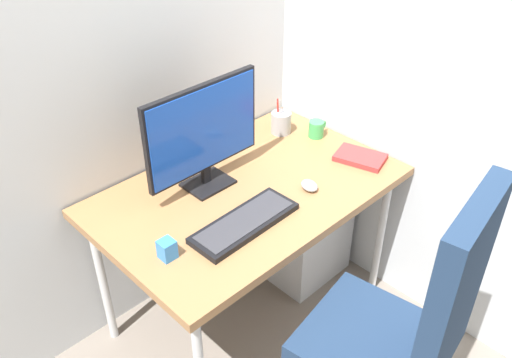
{
  "coord_description": "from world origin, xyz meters",
  "views": [
    {
      "loc": [
        -1.28,
        -1.36,
        2.09
      ],
      "look_at": [
        -0.03,
        -0.08,
        0.85
      ],
      "focal_mm": 38.23,
      "sensor_mm": 36.0,
      "label": 1
    }
  ],
  "objects_px": {
    "desk_clamp_accessory": "(167,249)",
    "notebook": "(360,157)",
    "keyboard": "(245,223)",
    "mouse": "(309,186)",
    "monitor": "(204,132)",
    "coffee_mug": "(316,129)",
    "filing_cabinet": "(294,216)",
    "office_chair": "(402,331)",
    "pen_holder": "(281,122)"
  },
  "relations": [
    {
      "from": "desk_clamp_accessory",
      "to": "notebook",
      "type": "bearing_deg",
      "value": -4.98
    },
    {
      "from": "keyboard",
      "to": "mouse",
      "type": "height_order",
      "value": "mouse"
    },
    {
      "from": "keyboard",
      "to": "monitor",
      "type": "bearing_deg",
      "value": 76.42
    },
    {
      "from": "keyboard",
      "to": "coffee_mug",
      "type": "xyz_separation_m",
      "value": [
        0.71,
        0.25,
        0.03
      ]
    },
    {
      "from": "filing_cabinet",
      "to": "monitor",
      "type": "relative_size",
      "value": 1.16
    },
    {
      "from": "filing_cabinet",
      "to": "coffee_mug",
      "type": "relative_size",
      "value": 5.9
    },
    {
      "from": "notebook",
      "to": "keyboard",
      "type": "bearing_deg",
      "value": 161.22
    },
    {
      "from": "filing_cabinet",
      "to": "coffee_mug",
      "type": "xyz_separation_m",
      "value": [
        0.12,
        -0.01,
        0.47
      ]
    },
    {
      "from": "office_chair",
      "to": "filing_cabinet",
      "type": "relative_size",
      "value": 1.91
    },
    {
      "from": "mouse",
      "to": "pen_holder",
      "type": "bearing_deg",
      "value": 73.84
    },
    {
      "from": "filing_cabinet",
      "to": "pen_holder",
      "type": "distance_m",
      "value": 0.51
    },
    {
      "from": "office_chair",
      "to": "keyboard",
      "type": "relative_size",
      "value": 2.69
    },
    {
      "from": "filing_cabinet",
      "to": "mouse",
      "type": "relative_size",
      "value": 7.49
    },
    {
      "from": "filing_cabinet",
      "to": "desk_clamp_accessory",
      "type": "distance_m",
      "value": 1.04
    },
    {
      "from": "pen_holder",
      "to": "desk_clamp_accessory",
      "type": "distance_m",
      "value": 1.0
    },
    {
      "from": "monitor",
      "to": "notebook",
      "type": "xyz_separation_m",
      "value": [
        0.62,
        -0.34,
        -0.24
      ]
    },
    {
      "from": "monitor",
      "to": "pen_holder",
      "type": "distance_m",
      "value": 0.58
    },
    {
      "from": "office_chair",
      "to": "coffee_mug",
      "type": "bearing_deg",
      "value": 56.2
    },
    {
      "from": "coffee_mug",
      "to": "pen_holder",
      "type": "bearing_deg",
      "value": 122.28
    },
    {
      "from": "monitor",
      "to": "keyboard",
      "type": "bearing_deg",
      "value": -103.58
    },
    {
      "from": "filing_cabinet",
      "to": "notebook",
      "type": "distance_m",
      "value": 0.54
    },
    {
      "from": "keyboard",
      "to": "notebook",
      "type": "bearing_deg",
      "value": -2.11
    },
    {
      "from": "pen_holder",
      "to": "coffee_mug",
      "type": "bearing_deg",
      "value": -57.72
    },
    {
      "from": "filing_cabinet",
      "to": "monitor",
      "type": "bearing_deg",
      "value": 174.11
    },
    {
      "from": "desk_clamp_accessory",
      "to": "keyboard",
      "type": "bearing_deg",
      "value": -11.14
    },
    {
      "from": "desk_clamp_accessory",
      "to": "monitor",
      "type": "bearing_deg",
      "value": 32.86
    },
    {
      "from": "desk_clamp_accessory",
      "to": "filing_cabinet",
      "type": "bearing_deg",
      "value": 12.5
    },
    {
      "from": "filing_cabinet",
      "to": "mouse",
      "type": "height_order",
      "value": "mouse"
    },
    {
      "from": "office_chair",
      "to": "desk_clamp_accessory",
      "type": "height_order",
      "value": "office_chair"
    },
    {
      "from": "office_chair",
      "to": "monitor",
      "type": "distance_m",
      "value": 1.05
    },
    {
      "from": "notebook",
      "to": "filing_cabinet",
      "type": "bearing_deg",
      "value": 93.18
    },
    {
      "from": "keyboard",
      "to": "coffee_mug",
      "type": "relative_size",
      "value": 4.19
    },
    {
      "from": "mouse",
      "to": "coffee_mug",
      "type": "bearing_deg",
      "value": 53.01
    },
    {
      "from": "pen_holder",
      "to": "desk_clamp_accessory",
      "type": "height_order",
      "value": "pen_holder"
    },
    {
      "from": "office_chair",
      "to": "keyboard",
      "type": "bearing_deg",
      "value": 98.99
    },
    {
      "from": "notebook",
      "to": "office_chair",
      "type": "bearing_deg",
      "value": -149.7
    },
    {
      "from": "monitor",
      "to": "mouse",
      "type": "height_order",
      "value": "monitor"
    },
    {
      "from": "mouse",
      "to": "notebook",
      "type": "xyz_separation_m",
      "value": [
        0.34,
        -0.01,
        -0.0
      ]
    },
    {
      "from": "keyboard",
      "to": "notebook",
      "type": "distance_m",
      "value": 0.7
    },
    {
      "from": "notebook",
      "to": "mouse",
      "type": "bearing_deg",
      "value": 161.41
    },
    {
      "from": "keyboard",
      "to": "desk_clamp_accessory",
      "type": "bearing_deg",
      "value": 168.86
    },
    {
      "from": "office_chair",
      "to": "mouse",
      "type": "relative_size",
      "value": 14.33
    },
    {
      "from": "monitor",
      "to": "desk_clamp_accessory",
      "type": "relative_size",
      "value": 7.35
    },
    {
      "from": "mouse",
      "to": "pen_holder",
      "type": "distance_m",
      "value": 0.49
    },
    {
      "from": "office_chair",
      "to": "mouse",
      "type": "bearing_deg",
      "value": 68.41
    },
    {
      "from": "office_chair",
      "to": "monitor",
      "type": "relative_size",
      "value": 2.22
    },
    {
      "from": "office_chair",
      "to": "monitor",
      "type": "bearing_deg",
      "value": 91.63
    },
    {
      "from": "keyboard",
      "to": "pen_holder",
      "type": "distance_m",
      "value": 0.74
    },
    {
      "from": "filing_cabinet",
      "to": "notebook",
      "type": "height_order",
      "value": "notebook"
    },
    {
      "from": "office_chair",
      "to": "mouse",
      "type": "distance_m",
      "value": 0.71
    }
  ]
}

